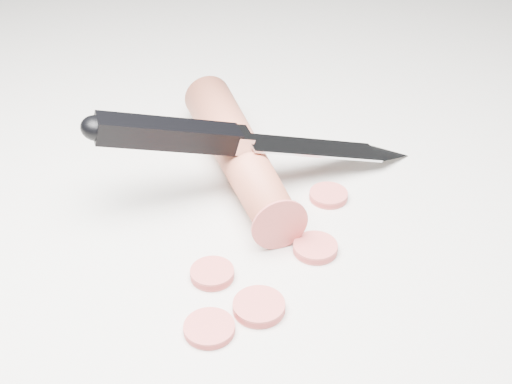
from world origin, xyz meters
TOP-DOWN VIEW (x-y plane):
  - ground at (0.00, 0.00)m, footprint 2.40×2.40m
  - carrot at (0.06, 0.06)m, footprint 0.11×0.21m
  - carrot_slice_0 at (0.10, -0.01)m, footprint 0.03×0.03m
  - carrot_slice_1 at (-0.03, -0.08)m, footprint 0.04×0.04m
  - carrot_slice_2 at (-0.07, -0.07)m, footprint 0.03×0.03m
  - carrot_slice_3 at (0.05, -0.06)m, footprint 0.03×0.03m
  - carrot_slice_4 at (-0.03, -0.03)m, footprint 0.03×0.03m
  - kitchen_knife at (0.07, 0.04)m, footprint 0.28×0.13m

SIDE VIEW (x-z plane):
  - ground at x=0.00m, z-range 0.00..0.00m
  - carrot_slice_2 at x=-0.07m, z-range 0.00..0.01m
  - carrot_slice_0 at x=0.10m, z-range 0.00..0.01m
  - carrot_slice_3 at x=0.05m, z-range 0.00..0.01m
  - carrot_slice_1 at x=-0.03m, z-range 0.00..0.01m
  - carrot_slice_4 at x=-0.03m, z-range 0.00..0.01m
  - carrot at x=0.06m, z-range 0.00..0.04m
  - kitchen_knife at x=0.07m, z-range 0.00..0.09m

